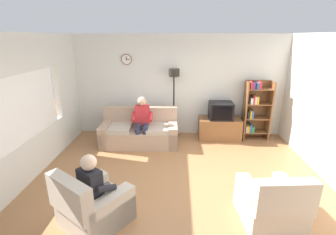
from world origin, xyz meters
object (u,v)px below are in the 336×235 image
armchair_near_window (93,207)px  bookshelf (255,109)px  couch (140,132)px  person_on_couch (142,119)px  floor_lamp (174,84)px  person_in_left_armchair (96,185)px  tv_stand (219,128)px  tv (221,111)px  armchair_near_bookshelf (271,205)px

armchair_near_window → bookshelf: bearing=46.3°
couch → person_on_couch: size_ratio=1.56×
floor_lamp → person_in_left_armchair: bearing=-107.3°
tv_stand → person_on_couch: size_ratio=0.89×
floor_lamp → tv: bearing=-5.7°
tv_stand → bookshelf: bookshelf is taller
bookshelf → floor_lamp: 2.22m
bookshelf → armchair_near_window: (-3.22, -3.37, -0.54)m
armchair_near_window → floor_lamp: bearing=72.3°
tv → person_on_couch: (-1.99, -0.52, -0.09)m
couch → person_on_couch: 0.41m
tv → armchair_near_bookshelf: (0.26, -3.12, -0.50)m
couch → armchair_near_bookshelf: size_ratio=2.05×
person_in_left_armchair → armchair_near_bookshelf: bearing=1.9°
person_in_left_armchair → floor_lamp: bearing=72.7°
tv_stand → floor_lamp: bearing=175.4°
armchair_near_window → person_on_couch: 2.80m
couch → person_in_left_armchair: (-0.18, -2.79, 0.29)m
tv_stand → tv: bearing=-90.0°
floor_lamp → person_in_left_armchair: floor_lamp is taller
person_in_left_armchair → couch: bearing=86.2°
floor_lamp → person_in_left_armchair: size_ratio=1.65×
person_on_couch → person_in_left_armchair: 2.70m
floor_lamp → person_in_left_armchair: 3.59m
armchair_near_bookshelf → person_on_couch: size_ratio=0.76×
tv → person_on_couch: bearing=-165.3°
tv_stand → person_on_couch: bearing=-164.6°
person_on_couch → person_in_left_armchair: size_ratio=1.11×
floor_lamp → armchair_near_bookshelf: (1.49, -3.24, -1.16)m
tv → floor_lamp: floor_lamp is taller
armchair_near_bookshelf → floor_lamp: bearing=114.7°
couch → tv_stand: couch is taller
tv_stand → bookshelf: 1.06m
couch → tv: 2.17m
person_on_couch → couch: bearing=129.9°
person_on_couch → tv_stand: bearing=15.4°
couch → person_in_left_armchair: 2.81m
person_in_left_armchair → tv_stand: bearing=55.0°
couch → tv_stand: (2.08, 0.44, -0.03)m
bookshelf → armchair_near_bookshelf: (-0.64, -3.22, -0.54)m
tv → person_on_couch: person_on_couch is taller
bookshelf → armchair_near_bookshelf: bookshelf is taller
person_in_left_armchair → person_on_couch: bearing=84.1°
armchair_near_window → couch: bearing=85.3°
couch → armchair_near_bookshelf: 3.58m
tv → person_on_couch: size_ratio=0.48×
armchair_near_window → tv_stand: bearing=55.0°
armchair_near_bookshelf → person_in_left_armchair: bearing=-178.1°
floor_lamp → armchair_near_bookshelf: 3.75m
floor_lamp → person_on_couch: (-0.76, -0.65, -0.75)m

